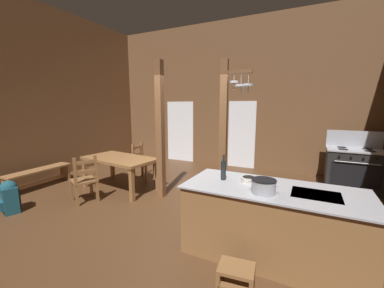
% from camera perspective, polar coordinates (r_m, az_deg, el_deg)
% --- Properties ---
extents(ground_plane, '(8.66, 8.14, 0.10)m').
position_cam_1_polar(ground_plane, '(4.53, -5.55, -16.39)').
color(ground_plane, '#4C301C').
extents(wall_back, '(8.66, 0.14, 4.45)m').
position_cam_1_polar(wall_back, '(7.53, 9.43, 11.53)').
color(wall_back, brown).
rests_on(wall_back, ground_plane).
extents(wall_left, '(0.14, 8.14, 4.45)m').
position_cam_1_polar(wall_left, '(7.07, -35.31, 10.15)').
color(wall_left, brown).
rests_on(wall_left, ground_plane).
extents(glazed_door_back_left, '(1.00, 0.01, 2.05)m').
position_cam_1_polar(glazed_door_back_left, '(8.19, -2.90, 3.06)').
color(glazed_door_back_left, white).
rests_on(glazed_door_back_left, ground_plane).
extents(glazed_panel_back_right, '(0.84, 0.01, 2.05)m').
position_cam_1_polar(glazed_panel_back_right, '(7.40, 11.94, 2.21)').
color(glazed_panel_back_right, white).
rests_on(glazed_panel_back_right, ground_plane).
extents(kitchen_island, '(2.18, 0.99, 0.91)m').
position_cam_1_polar(kitchen_island, '(3.27, 18.61, -17.61)').
color(kitchen_island, olive).
rests_on(kitchen_island, ground_plane).
extents(stove_range, '(1.16, 0.84, 1.32)m').
position_cam_1_polar(stove_range, '(6.59, 34.53, -4.89)').
color(stove_range, black).
rests_on(stove_range, ground_plane).
extents(support_post_with_pot_rack, '(0.64, 0.26, 2.80)m').
position_cam_1_polar(support_post_with_pot_rack, '(4.73, 8.06, 4.51)').
color(support_post_with_pot_rack, brown).
rests_on(support_post_with_pot_rack, ground_plane).
extents(support_post_center, '(0.14, 0.14, 2.80)m').
position_cam_1_polar(support_post_center, '(4.84, -7.73, 3.15)').
color(support_post_center, brown).
rests_on(support_post_center, ground_plane).
extents(step_stool, '(0.39, 0.32, 0.30)m').
position_cam_1_polar(step_stool, '(2.78, 10.68, -29.27)').
color(step_stool, brown).
rests_on(step_stool, ground_plane).
extents(dining_table, '(1.80, 1.11, 0.74)m').
position_cam_1_polar(dining_table, '(5.63, -17.08, -4.04)').
color(dining_table, olive).
rests_on(dining_table, ground_plane).
extents(ladderback_chair_near_window, '(0.46, 0.46, 0.95)m').
position_cam_1_polar(ladderback_chair_near_window, '(6.28, -12.00, -4.35)').
color(ladderback_chair_near_window, brown).
rests_on(ladderback_chair_near_window, ground_plane).
extents(ladderback_chair_by_post, '(0.58, 0.58, 0.95)m').
position_cam_1_polar(ladderback_chair_by_post, '(5.17, -24.69, -7.96)').
color(ladderback_chair_by_post, brown).
rests_on(ladderback_chair_by_post, ground_plane).
extents(bench_along_left_wall, '(0.39, 1.47, 0.44)m').
position_cam_1_polar(bench_along_left_wall, '(6.62, -33.18, -6.28)').
color(bench_along_left_wall, olive).
rests_on(bench_along_left_wall, ground_plane).
extents(backpack, '(0.37, 0.36, 0.60)m').
position_cam_1_polar(backpack, '(5.40, -37.99, -9.90)').
color(backpack, '#194756').
rests_on(backpack, ground_plane).
extents(stockpot_on_counter, '(0.35, 0.28, 0.16)m').
position_cam_1_polar(stockpot_on_counter, '(2.86, 17.03, -9.81)').
color(stockpot_on_counter, '#A8AAB2').
rests_on(stockpot_on_counter, kitchen_island).
extents(mixing_bowl_on_counter, '(0.20, 0.20, 0.07)m').
position_cam_1_polar(mixing_bowl_on_counter, '(3.22, 13.62, -8.39)').
color(mixing_bowl_on_counter, silver).
rests_on(mixing_bowl_on_counter, kitchen_island).
extents(bottle_tall_on_counter, '(0.07, 0.07, 0.35)m').
position_cam_1_polar(bottle_tall_on_counter, '(3.24, 7.65, -6.23)').
color(bottle_tall_on_counter, '#1E2328').
rests_on(bottle_tall_on_counter, kitchen_island).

